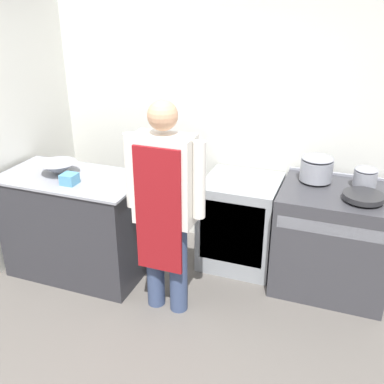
{
  "coord_description": "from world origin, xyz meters",
  "views": [
    {
      "loc": [
        1.18,
        -1.8,
        2.32
      ],
      "look_at": [
        0.08,
        1.15,
        0.92
      ],
      "focal_mm": 42.0,
      "sensor_mm": 36.0,
      "label": 1
    }
  ],
  "objects_px": {
    "person_cook": "(164,200)",
    "mixing_bowl": "(58,169)",
    "stove": "(332,239)",
    "stock_pot": "(317,168)",
    "saute_pan": "(363,196)",
    "fridge_unit": "(240,222)",
    "plastic_tub": "(69,179)",
    "sauce_pot": "(365,177)"
  },
  "relations": [
    {
      "from": "fridge_unit",
      "to": "saute_pan",
      "type": "relative_size",
      "value": 2.66
    },
    {
      "from": "stock_pot",
      "to": "sauce_pot",
      "type": "height_order",
      "value": "stock_pot"
    },
    {
      "from": "stove",
      "to": "sauce_pot",
      "type": "xyz_separation_m",
      "value": [
        0.18,
        0.13,
        0.54
      ]
    },
    {
      "from": "fridge_unit",
      "to": "person_cook",
      "type": "height_order",
      "value": "person_cook"
    },
    {
      "from": "stove",
      "to": "person_cook",
      "type": "xyz_separation_m",
      "value": [
        -1.18,
        -0.77,
        0.51
      ]
    },
    {
      "from": "sauce_pot",
      "to": "mixing_bowl",
      "type": "bearing_deg",
      "value": -163.81
    },
    {
      "from": "stove",
      "to": "person_cook",
      "type": "distance_m",
      "value": 1.5
    },
    {
      "from": "saute_pan",
      "to": "person_cook",
      "type": "bearing_deg",
      "value": -154.57
    },
    {
      "from": "stock_pot",
      "to": "saute_pan",
      "type": "relative_size",
      "value": 0.86
    },
    {
      "from": "mixing_bowl",
      "to": "person_cook",
      "type": "bearing_deg",
      "value": -10.94
    },
    {
      "from": "fridge_unit",
      "to": "stock_pot",
      "type": "distance_m",
      "value": 0.85
    },
    {
      "from": "stock_pot",
      "to": "person_cook",
      "type": "bearing_deg",
      "value": -137.03
    },
    {
      "from": "fridge_unit",
      "to": "mixing_bowl",
      "type": "height_order",
      "value": "mixing_bowl"
    },
    {
      "from": "stove",
      "to": "person_cook",
      "type": "height_order",
      "value": "person_cook"
    },
    {
      "from": "mixing_bowl",
      "to": "plastic_tub",
      "type": "bearing_deg",
      "value": -33.88
    },
    {
      "from": "stove",
      "to": "mixing_bowl",
      "type": "relative_size",
      "value": 2.8
    },
    {
      "from": "stove",
      "to": "sauce_pot",
      "type": "bearing_deg",
      "value": 36.3
    },
    {
      "from": "mixing_bowl",
      "to": "stock_pot",
      "type": "height_order",
      "value": "stock_pot"
    },
    {
      "from": "plastic_tub",
      "to": "sauce_pot",
      "type": "xyz_separation_m",
      "value": [
        2.21,
        0.84,
        0.01
      ]
    },
    {
      "from": "sauce_pot",
      "to": "person_cook",
      "type": "bearing_deg",
      "value": -146.23
    },
    {
      "from": "person_cook",
      "to": "mixing_bowl",
      "type": "distance_m",
      "value": 1.08
    },
    {
      "from": "saute_pan",
      "to": "mixing_bowl",
      "type": "bearing_deg",
      "value": -169.69
    },
    {
      "from": "plastic_tub",
      "to": "saute_pan",
      "type": "xyz_separation_m",
      "value": [
        2.21,
        0.58,
        -0.05
      ]
    },
    {
      "from": "mixing_bowl",
      "to": "plastic_tub",
      "type": "height_order",
      "value": "mixing_bowl"
    },
    {
      "from": "fridge_unit",
      "to": "person_cook",
      "type": "relative_size",
      "value": 0.49
    },
    {
      "from": "stock_pot",
      "to": "saute_pan",
      "type": "xyz_separation_m",
      "value": [
        0.38,
        -0.26,
        -0.09
      ]
    },
    {
      "from": "stove",
      "to": "fridge_unit",
      "type": "xyz_separation_m",
      "value": [
        -0.81,
        0.08,
        -0.03
      ]
    },
    {
      "from": "plastic_tub",
      "to": "stock_pot",
      "type": "bearing_deg",
      "value": 24.68
    },
    {
      "from": "mixing_bowl",
      "to": "stock_pot",
      "type": "bearing_deg",
      "value": 19.02
    },
    {
      "from": "stove",
      "to": "stock_pot",
      "type": "relative_size",
      "value": 3.4
    },
    {
      "from": "fridge_unit",
      "to": "mixing_bowl",
      "type": "xyz_separation_m",
      "value": [
        -1.43,
        -0.65,
        0.57
      ]
    },
    {
      "from": "stock_pot",
      "to": "fridge_unit",
      "type": "bearing_deg",
      "value": -175.28
    },
    {
      "from": "sauce_pot",
      "to": "stove",
      "type": "bearing_deg",
      "value": -143.7
    },
    {
      "from": "person_cook",
      "to": "sauce_pot",
      "type": "height_order",
      "value": "person_cook"
    },
    {
      "from": "mixing_bowl",
      "to": "sauce_pot",
      "type": "distance_m",
      "value": 2.52
    },
    {
      "from": "stove",
      "to": "stock_pot",
      "type": "height_order",
      "value": "stock_pot"
    },
    {
      "from": "stock_pot",
      "to": "sauce_pot",
      "type": "xyz_separation_m",
      "value": [
        0.38,
        -0.0,
        -0.03
      ]
    },
    {
      "from": "saute_pan",
      "to": "sauce_pot",
      "type": "bearing_deg",
      "value": 90.0
    },
    {
      "from": "mixing_bowl",
      "to": "saute_pan",
      "type": "distance_m",
      "value": 2.46
    },
    {
      "from": "plastic_tub",
      "to": "person_cook",
      "type": "bearing_deg",
      "value": -4.45
    },
    {
      "from": "fridge_unit",
      "to": "plastic_tub",
      "type": "bearing_deg",
      "value": -147.05
    },
    {
      "from": "person_cook",
      "to": "stock_pot",
      "type": "bearing_deg",
      "value": 42.97
    }
  ]
}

